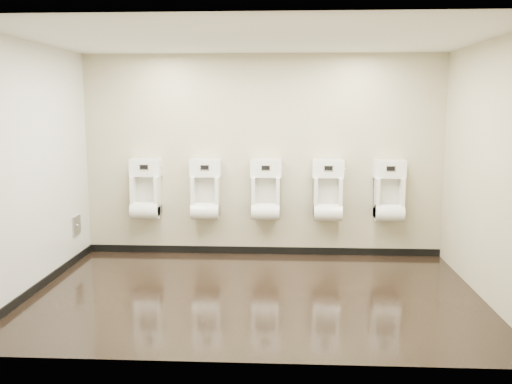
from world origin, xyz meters
TOP-DOWN VIEW (x-y plane):
  - ground at (0.00, 0.00)m, footprint 5.00×3.50m
  - ceiling at (0.00, 0.00)m, footprint 5.00×3.50m
  - back_wall at (0.00, 1.75)m, footprint 5.00×0.02m
  - front_wall at (0.00, -1.75)m, footprint 5.00×0.02m
  - left_wall at (-2.50, 0.00)m, footprint 0.02×3.50m
  - right_wall at (2.50, 0.00)m, footprint 0.02×3.50m
  - tile_overlay_left at (-2.50, 0.00)m, footprint 0.01×3.50m
  - skirting_back at (0.00, 1.74)m, footprint 5.00×0.02m
  - skirting_left at (-2.49, 0.00)m, footprint 0.02×3.50m
  - access_panel at (-2.48, 1.20)m, footprint 0.04×0.25m
  - urinal_0 at (-1.63, 1.60)m, footprint 0.44×0.33m
  - urinal_1 at (-0.78, 1.60)m, footprint 0.44×0.33m
  - urinal_2 at (0.06, 1.60)m, footprint 0.44×0.33m
  - urinal_3 at (0.91, 1.60)m, footprint 0.44×0.33m
  - urinal_4 at (1.74, 1.60)m, footprint 0.44×0.33m

SIDE VIEW (x-z plane):
  - ground at x=0.00m, z-range 0.00..0.00m
  - skirting_back at x=0.00m, z-range 0.00..0.10m
  - skirting_left at x=-2.49m, z-range 0.00..0.10m
  - access_panel at x=-2.48m, z-range 0.38..0.62m
  - urinal_0 at x=-1.63m, z-range 0.47..1.29m
  - urinal_1 at x=-0.78m, z-range 0.47..1.29m
  - urinal_2 at x=0.06m, z-range 0.47..1.29m
  - urinal_3 at x=0.91m, z-range 0.47..1.29m
  - urinal_4 at x=1.74m, z-range 0.47..1.29m
  - back_wall at x=0.00m, z-range 0.00..2.80m
  - front_wall at x=0.00m, z-range 0.00..2.80m
  - left_wall at x=-2.50m, z-range 0.00..2.80m
  - right_wall at x=2.50m, z-range 0.00..2.80m
  - tile_overlay_left at x=-2.50m, z-range 0.00..2.80m
  - ceiling at x=0.00m, z-range 2.80..2.80m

